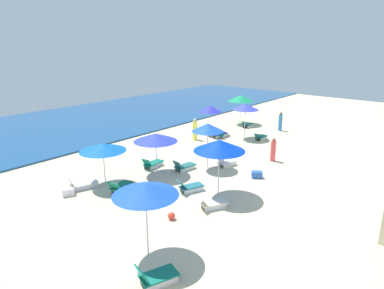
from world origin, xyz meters
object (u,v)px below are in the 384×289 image
umbrella_0 (219,145)px  lounge_chair_2_1 (219,134)px  lounge_chair_7_1 (120,187)px  lounge_chair_0_0 (212,203)px  lounge_chair_1_1 (184,166)px  umbrella_4 (241,98)px  lounge_chair_5_0 (156,276)px  cooler_box_0 (257,175)px  umbrella_2 (210,109)px  umbrella_6 (156,137)px  lounge_chair_1_0 (226,162)px  lounge_chair_0_1 (189,186)px  umbrella_5 (145,190)px  beachgoer_1 (280,122)px  umbrella_7 (103,147)px  cooler_box_2 (68,192)px  lounge_chair_4_0 (247,124)px  beachgoer_2 (195,130)px  lounge_chair_6_0 (152,163)px  beachgoer_0 (273,150)px  lounge_chair_2_0 (220,134)px  beach_ball_1 (171,216)px  lounge_chair_7_0 (82,184)px  umbrella_1 (208,127)px  umbrella_3 (246,107)px

umbrella_0 → lounge_chair_2_1: 10.69m
lounge_chair_7_1 → lounge_chair_0_0: bearing=-178.5°
lounge_chair_1_1 → umbrella_4: 12.84m
lounge_chair_7_1 → lounge_chair_5_0: bearing=133.1°
lounge_chair_5_0 → cooler_box_0: size_ratio=2.48×
umbrella_2 → umbrella_6: (-8.78, -2.90, 0.05)m
lounge_chair_2_1 → lounge_chair_1_0: bearing=142.7°
lounge_chair_0_1 → lounge_chair_7_1: 3.45m
umbrella_2 → umbrella_5: umbrella_5 is taller
umbrella_6 → beachgoer_1: (13.49, -0.92, -1.38)m
lounge_chair_0_0 → lounge_chair_1_1: lounge_chair_1_1 is taller
umbrella_7 → cooler_box_2: size_ratio=4.23×
umbrella_6 → lounge_chair_0_1: bearing=-102.1°
lounge_chair_4_0 → beachgoer_2: size_ratio=0.84×
lounge_chair_2_1 → lounge_chair_6_0: bearing=109.5°
lounge_chair_0_0 → umbrella_4: size_ratio=0.55×
lounge_chair_2_1 → beachgoer_0: bearing=171.8°
lounge_chair_2_0 → umbrella_5: umbrella_5 is taller
lounge_chair_1_1 → lounge_chair_1_0: bearing=-118.5°
lounge_chair_0_0 → lounge_chair_1_0: lounge_chair_1_0 is taller
umbrella_0 → umbrella_6: size_ratio=1.15×
beach_ball_1 → beachgoer_0: bearing=1.4°
lounge_chair_7_0 → lounge_chair_1_0: bearing=-99.3°
lounge_chair_1_1 → beachgoer_1: 12.13m
cooler_box_0 → umbrella_4: bearing=89.8°
lounge_chair_1_1 → lounge_chair_2_1: 7.56m
lounge_chair_6_0 → beachgoer_1: 13.14m
lounge_chair_0_1 → umbrella_7: bearing=48.5°
cooler_box_2 → umbrella_6: bearing=-169.0°
umbrella_6 → lounge_chair_6_0: umbrella_6 is taller
lounge_chair_2_1 → beachgoer_0: 6.27m
umbrella_4 → umbrella_5: (-19.02, -8.37, 0.15)m
umbrella_6 → lounge_chair_7_1: umbrella_6 is taller
umbrella_1 → lounge_chair_1_1: bearing=148.6°
umbrella_4 → cooler_box_0: 13.06m
umbrella_3 → beachgoer_1: size_ratio=1.68×
lounge_chair_1_1 → beachgoer_0: (4.83, -3.19, 0.45)m
lounge_chair_1_1 → umbrella_7: (-4.20, 1.80, 1.78)m
lounge_chair_0_0 → lounge_chair_7_1: lounge_chair_7_1 is taller
umbrella_6 → beachgoer_1: bearing=-3.9°
lounge_chair_6_0 → beachgoer_2: size_ratio=0.89×
lounge_chair_0_0 → lounge_chair_2_1: bearing=-28.0°
umbrella_3 → beach_ball_1: (-12.90, -4.46, -2.29)m
beachgoer_1 → cooler_box_2: (-18.32, 2.12, -0.57)m
beachgoer_0 → beach_ball_1: beachgoer_0 is taller
umbrella_1 → umbrella_7: (-5.45, 2.57, -0.43)m
lounge_chair_1_0 → umbrella_4: size_ratio=0.53×
lounge_chair_2_0 → lounge_chair_7_1: (-11.51, -2.16, 0.03)m
umbrella_0 → lounge_chair_0_1: bearing=116.1°
lounge_chair_0_1 → umbrella_1: 4.18m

